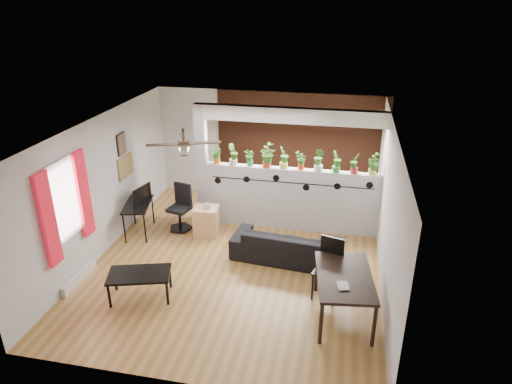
% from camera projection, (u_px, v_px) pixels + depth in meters
% --- Properties ---
extents(room_shell, '(6.30, 7.10, 2.90)m').
position_uv_depth(room_shell, '(236.00, 198.00, 8.07)').
color(room_shell, olive).
rests_on(room_shell, ground).
extents(partition_wall, '(3.60, 0.18, 1.35)m').
position_uv_depth(partition_wall, '(291.00, 199.00, 9.52)').
color(partition_wall, '#BCBCC1').
rests_on(partition_wall, ground).
extents(ceiling_header, '(3.60, 0.18, 0.30)m').
position_uv_depth(ceiling_header, '(294.00, 116.00, 8.80)').
color(ceiling_header, silver).
rests_on(ceiling_header, room_shell).
extents(pier_column, '(0.22, 0.20, 2.60)m').
position_uv_depth(pier_column, '(202.00, 165.00, 9.62)').
color(pier_column, '#BCBCC1').
rests_on(pier_column, ground).
extents(brick_panel, '(3.90, 0.05, 2.60)m').
position_uv_depth(brick_panel, '(300.00, 149.00, 10.58)').
color(brick_panel, '#AB5331').
rests_on(brick_panel, ground).
extents(vine_decal, '(3.31, 0.01, 0.30)m').
position_uv_depth(vine_decal, '(291.00, 183.00, 9.27)').
color(vine_decal, black).
rests_on(vine_decal, partition_wall).
extents(window_assembly, '(0.09, 1.30, 1.55)m').
position_uv_depth(window_assembly, '(65.00, 203.00, 7.37)').
color(window_assembly, white).
rests_on(window_assembly, room_shell).
extents(baseboard_heater, '(0.08, 1.00, 0.18)m').
position_uv_depth(baseboard_heater, '(80.00, 277.00, 7.94)').
color(baseboard_heater, silver).
rests_on(baseboard_heater, ground).
extents(corkboard, '(0.03, 0.60, 0.45)m').
position_uv_depth(corkboard, '(126.00, 166.00, 9.37)').
color(corkboard, olive).
rests_on(corkboard, room_shell).
extents(framed_art, '(0.03, 0.34, 0.44)m').
position_uv_depth(framed_art, '(122.00, 144.00, 9.12)').
color(framed_art, '#8C7259').
rests_on(framed_art, room_shell).
extents(ceiling_fan, '(1.19, 1.19, 0.43)m').
position_uv_depth(ceiling_fan, '(184.00, 145.00, 7.54)').
color(ceiling_fan, black).
rests_on(ceiling_fan, room_shell).
extents(potted_plant_0, '(0.24, 0.25, 0.39)m').
position_uv_depth(potted_plant_0, '(217.00, 154.00, 9.45)').
color(potted_plant_0, orange).
rests_on(potted_plant_0, partition_wall).
extents(potted_plant_1, '(0.30, 0.28, 0.45)m').
position_uv_depth(potted_plant_1, '(233.00, 154.00, 9.37)').
color(potted_plant_1, silver).
rests_on(potted_plant_1, partition_wall).
extents(potted_plant_2, '(0.22, 0.21, 0.37)m').
position_uv_depth(potted_plant_2, '(250.00, 157.00, 9.33)').
color(potted_plant_2, green).
rests_on(potted_plant_2, partition_wall).
extents(potted_plant_3, '(0.32, 0.33, 0.48)m').
position_uv_depth(potted_plant_3, '(267.00, 155.00, 9.24)').
color(potted_plant_3, '#B9391D').
rests_on(potted_plant_3, partition_wall).
extents(potted_plant_4, '(0.29, 0.31, 0.47)m').
position_uv_depth(potted_plant_4, '(284.00, 157.00, 9.18)').
color(potted_plant_4, '#E8EA52').
rests_on(potted_plant_4, partition_wall).
extents(potted_plant_5, '(0.21, 0.23, 0.37)m').
position_uv_depth(potted_plant_5, '(301.00, 160.00, 9.13)').
color(potted_plant_5, '#C84317').
rests_on(potted_plant_5, partition_wall).
extents(potted_plant_6, '(0.32, 0.30, 0.47)m').
position_uv_depth(potted_plant_6, '(319.00, 159.00, 9.05)').
color(potted_plant_6, silver).
rests_on(potted_plant_6, partition_wall).
extents(potted_plant_7, '(0.29, 0.29, 0.45)m').
position_uv_depth(potted_plant_7, '(337.00, 161.00, 8.99)').
color(potted_plant_7, '#408E33').
rests_on(potted_plant_7, partition_wall).
extents(potted_plant_8, '(0.27, 0.26, 0.42)m').
position_uv_depth(potted_plant_8, '(355.00, 163.00, 8.93)').
color(potted_plant_8, red).
rests_on(potted_plant_8, partition_wall).
extents(potted_plant_9, '(0.23, 0.26, 0.42)m').
position_uv_depth(potted_plant_9, '(373.00, 164.00, 8.87)').
color(potted_plant_9, '#E0C74F').
rests_on(potted_plant_9, partition_wall).
extents(sofa, '(2.02, 0.96, 0.57)m').
position_uv_depth(sofa, '(287.00, 245.00, 8.54)').
color(sofa, black).
rests_on(sofa, ground).
extents(cube_shelf, '(0.54, 0.49, 0.60)m').
position_uv_depth(cube_shelf, '(207.00, 221.00, 9.42)').
color(cube_shelf, tan).
rests_on(cube_shelf, ground).
extents(cup, '(0.17, 0.17, 0.10)m').
position_uv_depth(cup, '(208.00, 206.00, 9.27)').
color(cup, gray).
rests_on(cup, cube_shelf).
extents(computer_desk, '(0.68, 1.02, 0.68)m').
position_uv_depth(computer_desk, '(138.00, 206.00, 9.34)').
color(computer_desk, black).
rests_on(computer_desk, ground).
extents(monitor, '(0.32, 0.12, 0.18)m').
position_uv_depth(monitor, '(140.00, 197.00, 9.41)').
color(monitor, black).
rests_on(monitor, computer_desk).
extents(office_chair, '(0.51, 0.51, 0.98)m').
position_uv_depth(office_chair, '(181.00, 210.00, 9.58)').
color(office_chair, black).
rests_on(office_chair, ground).
extents(dining_table, '(0.99, 1.45, 0.74)m').
position_uv_depth(dining_table, '(344.00, 280.00, 6.86)').
color(dining_table, black).
rests_on(dining_table, ground).
extents(book, '(0.21, 0.25, 0.02)m').
position_uv_depth(book, '(337.00, 286.00, 6.58)').
color(book, gray).
rests_on(book, dining_table).
extents(folding_chair, '(0.51, 0.51, 1.03)m').
position_uv_depth(folding_chair, '(330.00, 262.00, 7.40)').
color(folding_chair, black).
rests_on(folding_chair, ground).
extents(coffee_table, '(1.11, 0.81, 0.46)m').
position_uv_depth(coffee_table, '(139.00, 276.00, 7.40)').
color(coffee_table, black).
rests_on(coffee_table, ground).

